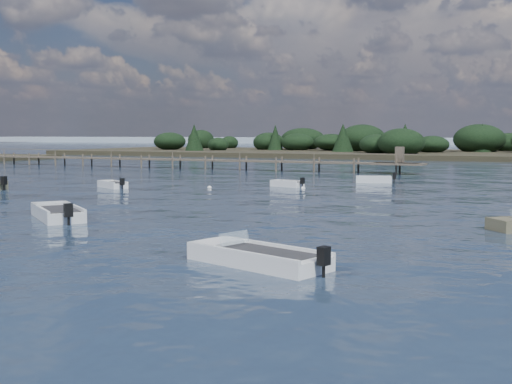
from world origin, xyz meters
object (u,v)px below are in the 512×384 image
at_px(tender_far_grey_b, 374,181).
at_px(dinghy_mid_grey, 58,215).
at_px(tender_far_white, 287,185).
at_px(jetty, 176,160).
at_px(dinghy_mid_white_a, 257,260).
at_px(tender_far_grey, 113,186).

bearing_deg(tender_far_grey_b, dinghy_mid_grey, -106.56).
relative_size(tender_far_white, tender_far_grey_b, 0.89).
bearing_deg(jetty, tender_far_grey_b, -25.49).
xyz_separation_m(dinghy_mid_white_a, tender_far_grey_b, (-4.60, 33.87, 0.01)).
distance_m(tender_far_grey, tender_far_grey_b, 20.81).
bearing_deg(tender_far_grey, jetty, 111.04).
height_order(tender_far_white, tender_far_grey_b, tender_far_grey_b).
bearing_deg(tender_far_grey_b, tender_far_grey, -142.48).
relative_size(dinghy_mid_white_a, tender_far_white, 1.71).
distance_m(tender_far_grey, dinghy_mid_white_a, 29.91).
height_order(tender_far_grey, tender_far_grey_b, tender_far_grey_b).
bearing_deg(dinghy_mid_white_a, jetty, 123.59).
relative_size(tender_far_white, jetty, 0.05).
xyz_separation_m(tender_far_grey, tender_far_white, (11.51, 6.07, -0.00)).
bearing_deg(dinghy_mid_grey, dinghy_mid_white_a, -24.55).
distance_m(dinghy_mid_white_a, tender_far_white, 28.90).
height_order(tender_far_white, jetty, jetty).
height_order(dinghy_mid_white_a, jetty, jetty).
xyz_separation_m(dinghy_mid_white_a, jetty, (-30.78, 46.36, 0.83)).
xyz_separation_m(tender_far_white, tender_far_grey_b, (5.00, 6.61, 0.02)).
xyz_separation_m(tender_far_grey, dinghy_mid_grey, (8.19, -15.30, 0.02)).
xyz_separation_m(dinghy_mid_grey, tender_far_grey_b, (8.32, 27.97, -0.01)).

